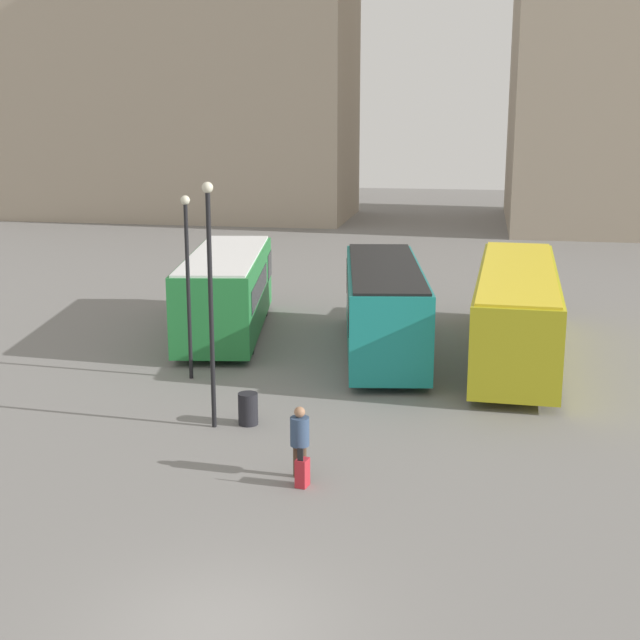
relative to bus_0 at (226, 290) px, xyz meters
The scene contains 10 objects.
ground_plane 19.39m from the bus_0, 74.49° to the right, with size 160.00×160.00×0.00m, color slate.
building_block_left 39.17m from the bus_0, 113.92° to the left, with size 29.69×11.18×21.90m.
bus_0 is the anchor object (origin of this frame).
bus_1 6.15m from the bus_0, 14.80° to the right, with size 3.89×9.82×3.01m.
bus_2 10.41m from the bus_0, ahead, with size 2.96×11.86×2.99m.
traveler 13.53m from the bus_0, 67.13° to the right, with size 0.51×0.51×1.66m.
suitcase 14.08m from the bus_0, 67.33° to the right, with size 0.30×0.36×0.93m.
lamp_post_0 10.17m from the bus_0, 76.00° to the right, with size 0.28×0.28×6.34m.
lamp_post_1 5.93m from the bus_0, 85.26° to the right, with size 0.28×0.28×5.60m.
trash_bin 9.94m from the bus_0, 70.87° to the right, with size 0.52×0.52×0.85m.
Camera 1 is at (3.83, -12.15, 8.11)m, focal length 50.00 mm.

